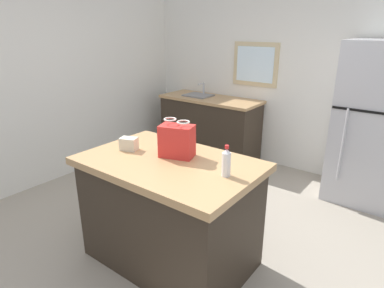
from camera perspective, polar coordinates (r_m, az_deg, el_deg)
ground at (r=3.10m, az=-0.29°, el=-18.32°), size 5.82×5.82×0.00m
back_wall at (r=4.66m, az=18.39°, el=10.75°), size 4.82×0.13×2.52m
left_wall at (r=4.40m, az=-26.39°, el=9.21°), size 0.10×4.85×2.52m
kitchen_island at (r=2.79m, az=-3.81°, el=-11.57°), size 1.40×0.91×0.92m
refrigerator at (r=4.11m, az=28.90°, el=2.87°), size 0.76×0.70×1.78m
sink_counter at (r=5.04m, az=3.04°, el=3.03°), size 1.51×0.61×1.10m
shopping_bag at (r=2.61m, az=-2.63°, el=0.57°), size 0.30×0.24×0.30m
small_box at (r=2.82m, az=-10.86°, el=0.03°), size 0.16×0.14×0.11m
bottle at (r=2.29m, az=5.95°, el=-3.18°), size 0.06×0.06×0.23m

